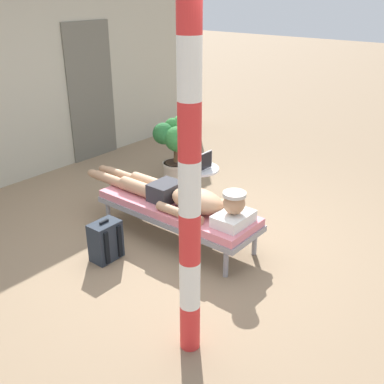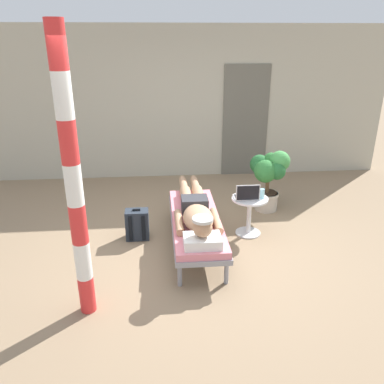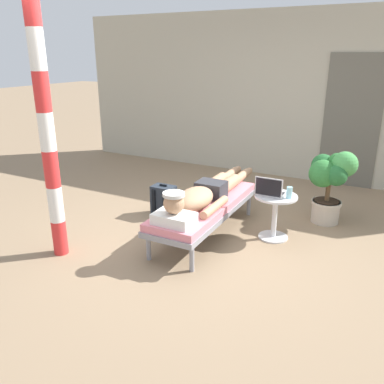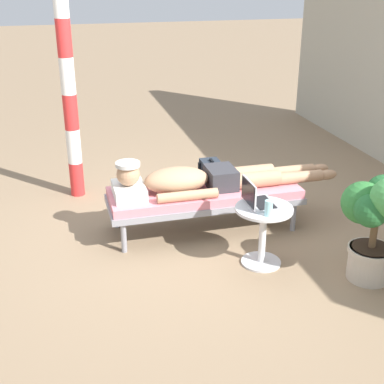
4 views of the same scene
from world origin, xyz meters
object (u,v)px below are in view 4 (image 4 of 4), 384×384
porch_post (67,76)px  laptop (256,199)px  backpack (212,179)px  lounge_chair (205,196)px  person_reclining (201,179)px  side_table (263,226)px  potted_plant (376,214)px  drink_glass (269,208)px

porch_post → laptop: bearing=36.5°
backpack → porch_post: 1.86m
lounge_chair → person_reclining: person_reclining is taller
side_table → porch_post: (-1.91, -1.42, 0.96)m
lounge_chair → person_reclining: 0.18m
person_reclining → side_table: 0.83m
side_table → potted_plant: potted_plant is taller
potted_plant → backpack: bearing=-159.1°
backpack → porch_post: (-0.42, -1.42, 1.12)m
laptop → porch_post: (-1.85, -1.37, 0.73)m
drink_glass → person_reclining: bearing=-161.1°
lounge_chair → person_reclining: bearing=-90.0°
lounge_chair → porch_post: 1.89m
porch_post → side_table: bearing=36.6°
person_reclining → backpack: bearing=155.5°
porch_post → lounge_chair: bearing=44.0°
drink_glass → porch_post: size_ratio=0.05×
side_table → laptop: size_ratio=1.69×
laptop → side_table: bearing=40.5°
lounge_chair → side_table: bearing=21.5°
backpack → potted_plant: size_ratio=0.45×
lounge_chair → person_reclining: (-0.00, -0.04, 0.17)m
side_table → porch_post: size_ratio=0.20×
lounge_chair → porch_post: (-1.17, -1.13, 0.97)m
laptop → porch_post: bearing=-143.5°
lounge_chair → laptop: 0.76m
drink_glass → porch_post: bearing=-145.9°
laptop → potted_plant: size_ratio=0.33×
drink_glass → porch_post: (-2.06, -1.39, 0.72)m
lounge_chair → side_table: size_ratio=3.48×
lounge_chair → drink_glass: size_ratio=14.12×
potted_plant → porch_post: 3.28m
side_table → person_reclining: bearing=-155.8°
side_table → backpack: (-1.48, 0.00, -0.16)m
person_reclining → laptop: size_ratio=7.00×
backpack → porch_post: porch_post is taller
lounge_chair → drink_glass: 0.96m
lounge_chair → porch_post: bearing=-136.0°
potted_plant → porch_post: (-2.35, -2.16, 0.73)m
laptop → backpack: (-1.42, 0.06, -0.39)m
side_table → drink_glass: 0.28m
laptop → backpack: bearing=177.8°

